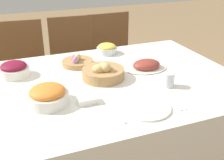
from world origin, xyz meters
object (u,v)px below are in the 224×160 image
object	(u,v)px
chair_far_right	(114,59)
chair_far_center	(75,64)
butter_dish	(88,100)
knife	(172,103)
ham_platter	(146,66)
beet_salad_bowl	(14,69)
chair_far_left	(22,71)
carrot_bowl	(48,95)
egg_basket	(77,62)
drinking_cup	(169,80)
pineapple_bowl	(107,49)
bread_basket	(103,72)
spoon	(177,102)
dinner_plate	(146,108)
fork	(118,114)

from	to	relation	value
chair_far_right	chair_far_center	world-z (taller)	same
chair_far_right	butter_dish	distance (m)	1.34
knife	ham_platter	bearing A→B (deg)	77.18
beet_salad_bowl	chair_far_left	bearing A→B (deg)	83.54
carrot_bowl	butter_dish	xyz separation A→B (m)	(0.19, -0.07, -0.03)
egg_basket	drinking_cup	distance (m)	0.66
knife	pineapple_bowl	bearing A→B (deg)	91.60
ham_platter	drinking_cup	xyz separation A→B (m)	(-0.01, -0.28, 0.02)
bread_basket	butter_dish	xyz separation A→B (m)	(-0.18, -0.26, -0.03)
bread_basket	egg_basket	distance (m)	0.29
chair_far_left	pineapple_bowl	bearing A→B (deg)	-33.22
chair_far_left	spoon	distance (m)	1.51
dinner_plate	knife	bearing A→B (deg)	0.00
carrot_bowl	spoon	xyz separation A→B (m)	(0.63, -0.23, -0.05)
chair_far_left	ham_platter	size ratio (longest dim) A/B	3.12
chair_far_center	drinking_cup	xyz separation A→B (m)	(0.27, -1.14, 0.29)
drinking_cup	carrot_bowl	bearing A→B (deg)	175.54
egg_basket	chair_far_right	bearing A→B (deg)	50.36
ham_platter	knife	size ratio (longest dim) A/B	1.65
chair_far_center	butter_dish	bearing A→B (deg)	-97.19
chair_far_center	ham_platter	bearing A→B (deg)	-68.53
dinner_plate	ham_platter	bearing A→B (deg)	61.87
ham_platter	chair_far_left	bearing A→B (deg)	131.19
egg_basket	dinner_plate	world-z (taller)	egg_basket
chair_far_right	knife	size ratio (longest dim) A/B	5.15
chair_far_left	spoon	size ratio (longest dim) A/B	5.15
fork	chair_far_right	bearing A→B (deg)	67.62
pineapple_bowl	dinner_plate	size ratio (longest dim) A/B	0.62
egg_basket	ham_platter	distance (m)	0.47
egg_basket	knife	world-z (taller)	egg_basket
chair_far_right	carrot_bowl	world-z (taller)	chair_far_right
knife	spoon	size ratio (longest dim) A/B	1.00
chair_far_right	chair_far_left	bearing A→B (deg)	178.37
chair_far_left	chair_far_right	bearing A→B (deg)	4.45
beet_salad_bowl	fork	distance (m)	0.79
carrot_bowl	knife	size ratio (longest dim) A/B	1.24
bread_basket	butter_dish	distance (m)	0.31
dinner_plate	chair_far_right	bearing A→B (deg)	75.04
ham_platter	drinking_cup	size ratio (longest dim) A/B	3.43
ham_platter	dinner_plate	world-z (taller)	ham_platter
chair_far_right	bread_basket	bearing A→B (deg)	-117.16
knife	carrot_bowl	bearing A→B (deg)	157.56
chair_far_left	knife	xyz separation A→B (m)	(0.66, -1.32, 0.25)
chair_far_center	dinner_plate	size ratio (longest dim) A/B	3.54
knife	spoon	distance (m)	0.03
carrot_bowl	fork	size ratio (longest dim) A/B	1.24
pineapple_bowl	butter_dish	world-z (taller)	pineapple_bowl
chair_far_left	fork	distance (m)	1.39
carrot_bowl	knife	distance (m)	0.64
egg_basket	knife	xyz separation A→B (m)	(0.32, -0.69, -0.02)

